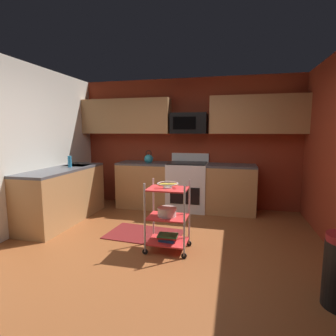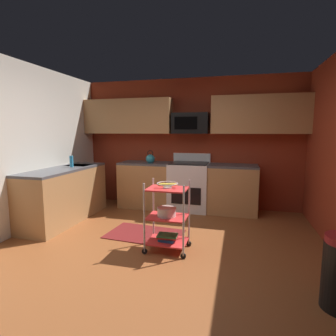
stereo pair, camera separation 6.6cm
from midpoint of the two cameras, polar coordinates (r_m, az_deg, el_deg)
floor at (r=3.58m, az=-2.42°, el=-18.22°), size 4.40×4.80×0.04m
wall_back at (r=5.59m, az=4.89°, el=5.22°), size 4.52×0.06×2.60m
wall_left at (r=4.43m, az=-31.35°, el=3.45°), size 0.06×4.80×2.60m
counter_run at (r=5.11m, az=-5.37°, el=-4.49°), size 3.55×2.40×0.92m
oven_range at (r=5.36m, az=4.84°, el=-3.75°), size 0.76×0.65×1.10m
upper_cabinets at (r=5.40m, az=4.45°, el=10.98°), size 4.40×0.33×0.70m
microwave at (r=5.35m, az=5.18°, el=9.39°), size 0.70×0.39×0.40m
rolling_cart at (r=3.54m, az=0.42°, el=-10.26°), size 0.57×0.40×0.91m
fruit_bowl at (r=3.43m, az=0.42°, el=-3.50°), size 0.27×0.27×0.07m
mixing_bowl_large at (r=3.52m, az=0.23°, el=-9.21°), size 0.25×0.25×0.11m
book_stack at (r=3.63m, az=0.41°, el=-14.46°), size 0.27×0.19×0.08m
kettle at (r=5.47m, az=-3.41°, el=1.99°), size 0.21×0.18×0.26m
dish_soap_bottle at (r=5.03m, az=-19.40°, el=1.32°), size 0.06×0.06×0.20m
floor_rug at (r=4.21m, az=-4.49°, el=-13.74°), size 1.15×0.78×0.01m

